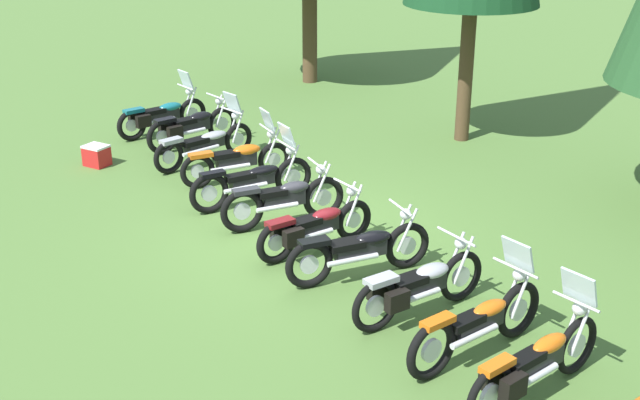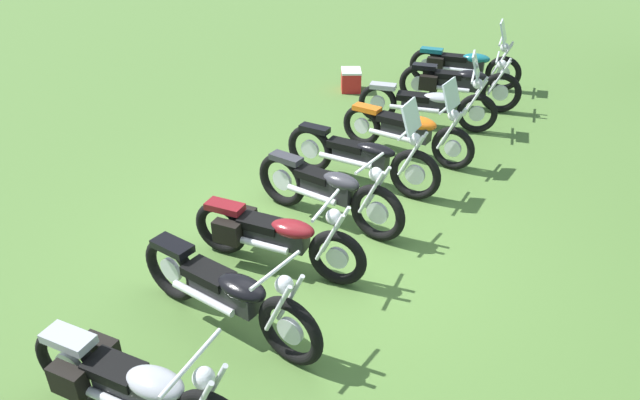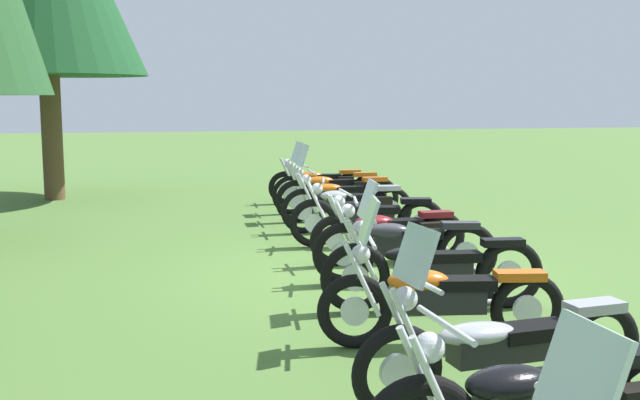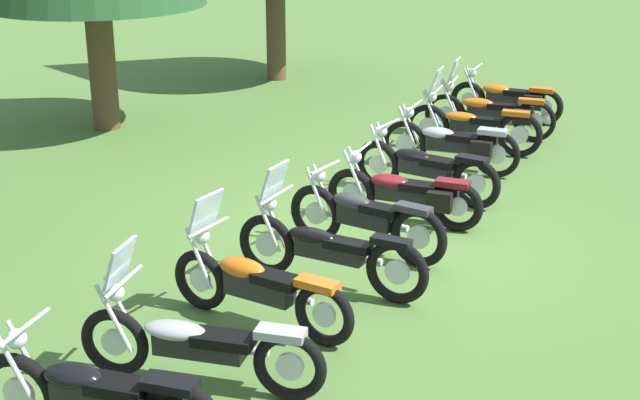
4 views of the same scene
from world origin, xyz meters
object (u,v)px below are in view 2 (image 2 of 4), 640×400
Objects in this scene: motorcycle_6 at (273,235)px; picnic_cooler at (351,80)px; motorcycle_7 at (227,292)px; motorcycle_4 at (363,156)px; motorcycle_8 at (133,386)px; motorcycle_2 at (429,103)px; motorcycle_1 at (457,83)px; motorcycle_5 at (328,190)px; motorcycle_0 at (463,64)px; motorcycle_3 at (408,130)px.

motorcycle_6 is 5.93m from picnic_cooler.
motorcycle_6 is 0.94× the size of motorcycle_7.
motorcycle_4 reaches higher than motorcycle_6.
motorcycle_2 is at bearing 86.76° from motorcycle_8.
motorcycle_1 is 0.98× the size of motorcycle_7.
motorcycle_2 is 1.09× the size of motorcycle_5.
motorcycle_1 and motorcycle_8 have the same top height.
motorcycle_8 reaches higher than motorcycle_6.
motorcycle_7 is at bearing -98.07° from motorcycle_0.
motorcycle_8 is 3.84× the size of picnic_cooler.
motorcycle_4 is at bearing -104.06° from motorcycle_1.
motorcycle_0 is 1.00× the size of motorcycle_8.
motorcycle_4 is 1.04× the size of motorcycle_7.
motorcycle_5 reaches higher than motorcycle_8.
picnic_cooler is at bearing 118.78° from motorcycle_4.
motorcycle_8 is at bearing -90.16° from motorcycle_6.
motorcycle_7 is at bearing -86.87° from motorcycle_6.
motorcycle_2 is 4.10× the size of picnic_cooler.
motorcycle_7 is 1.32m from motorcycle_8.
motorcycle_1 is 3.85× the size of picnic_cooler.
motorcycle_5 is 0.96× the size of motorcycle_7.
motorcycle_8 is (2.42, -0.05, 0.03)m from motorcycle_6.
motorcycle_2 is at bearing 99.71° from motorcycle_3.
motorcycle_7 is 1.03× the size of motorcycle_8.
motorcycle_5 reaches higher than motorcycle_1.
motorcycle_3 is at bearing 36.47° from picnic_cooler.
motorcycle_1 is 5.79m from motorcycle_6.
motorcycle_0 is 3.57m from motorcycle_3.
motorcycle_7 is (2.23, -0.17, -0.01)m from motorcycle_5.
motorcycle_0 is at bearing 96.28° from motorcycle_5.
picnic_cooler is (-2.47, -1.83, -0.25)m from motorcycle_3.
motorcycle_7 is (8.00, -0.75, -0.00)m from motorcycle_0.
motorcycle_6 is (4.61, -0.65, -0.02)m from motorcycle_2.
motorcycle_4 reaches higher than motorcycle_5.
motorcycle_3 is 3.40m from motorcycle_6.
motorcycle_7 is at bearing -101.28° from motorcycle_1.
motorcycle_3 reaches higher than picnic_cooler.
motorcycle_8 is (7.02, -0.69, 0.02)m from motorcycle_2.
motorcycle_2 reaches higher than picnic_cooler.
motorcycle_2 is at bearing 94.90° from motorcycle_5.
picnic_cooler is (-4.68, -1.40, -0.25)m from motorcycle_5.
motorcycle_8 is at bearing -86.66° from motorcycle_3.
motorcycle_3 is (2.38, -0.27, -0.00)m from motorcycle_1.
motorcycle_2 is at bearing 83.01° from motorcycle_6.
motorcycle_0 is 2.30m from motorcycle_2.
motorcycle_5 is 4.89m from picnic_cooler.
motorcycle_0 is 0.94× the size of motorcycle_2.
motorcycle_3 is 0.93× the size of motorcycle_4.
picnic_cooler is at bearing 112.90° from motorcycle_7.
picnic_cooler is (-8.22, -1.14, -0.25)m from motorcycle_8.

